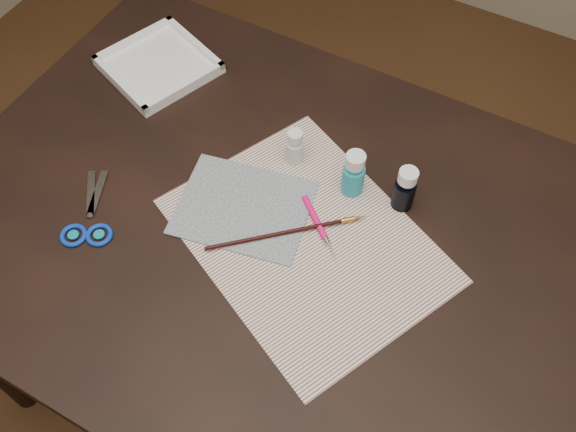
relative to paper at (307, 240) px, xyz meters
The scene contains 11 objects.
ground 0.76m from the paper, behind, with size 3.50×3.50×0.02m, color #422614.
table 0.38m from the paper, behind, with size 1.30×0.90×0.75m, color black.
paper is the anchor object (origin of this frame).
canvas 0.13m from the paper, behind, with size 0.24×0.19×0.00m, color black.
paint_bottle_white 0.19m from the paper, 125.25° to the left, with size 0.03×0.03×0.08m, color silver.
paint_bottle_cyan 0.15m from the paper, 81.03° to the left, with size 0.04×0.04×0.10m, color teal.
paint_bottle_navy 0.20m from the paper, 52.73° to the left, with size 0.04×0.04×0.10m, color black.
paintbrush 0.04m from the paper, 168.16° to the right, with size 0.30×0.01×0.01m, color black, non-canonical shape.
craft_knife 0.03m from the paper, 71.90° to the left, with size 0.14×0.01×0.01m, color #FF0D70, non-canonical shape.
scissors 0.40m from the paper, 160.37° to the right, with size 0.19×0.10×0.01m, color silver, non-canonical shape.
palette_tray 0.53m from the paper, 154.51° to the left, with size 0.20×0.20×0.02m, color white.
Camera 1 is at (0.30, -0.54, 1.72)m, focal length 40.00 mm.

